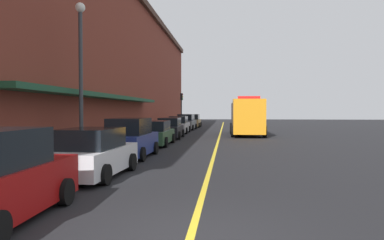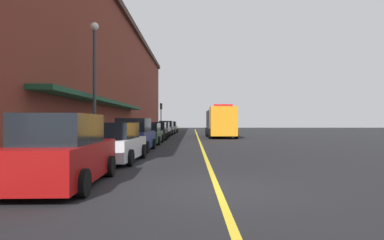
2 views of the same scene
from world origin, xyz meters
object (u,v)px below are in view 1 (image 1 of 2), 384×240
Objects in this scene: parked_car_7 at (193,121)px; parking_meter_3 at (146,126)px; parked_car_3 at (155,134)px; parking_meter_0 at (175,120)px; parking_meter_1 at (175,120)px; street_lamp_left at (81,63)px; parked_car_1 at (92,154)px; parked_car_5 at (179,125)px; parked_car_2 at (130,139)px; parked_car_4 at (170,129)px; parked_car_6 at (186,122)px; traffic_light_near at (181,103)px; utility_truck at (246,117)px; parking_meter_2 at (173,121)px.

parked_car_7 reaches higher than parking_meter_3.
parking_meter_0 is (-1.36, 17.83, 0.32)m from parked_car_3.
parking_meter_1 is 0.19× the size of street_lamp_left.
parked_car_5 reaches higher than parked_car_1.
parked_car_2 reaches higher than parked_car_4.
parked_car_2 is 0.92× the size of parked_car_4.
parked_car_7 is (0.11, 6.21, -0.03)m from parked_car_6.
parked_car_6 reaches higher than parking_meter_3.
parked_car_4 is (0.04, 11.61, -0.09)m from parked_car_2.
parking_meter_0 is at bearing 5.00° from parked_car_1.
traffic_light_near is at bearing 89.83° from parking_meter_3.
parked_car_1 is 3.23× the size of parking_meter_1.
parked_car_1 is 1.00× the size of traffic_light_near.
parked_car_1 is at bearing -87.67° from traffic_light_near.
parked_car_6 is (-0.11, 28.76, 0.06)m from parked_car_1.
parked_car_6 is 3.45× the size of parking_meter_0.
parking_meter_0 is at bearing 4.77° from parked_car_2.
parked_car_1 is 0.50× the size of utility_truck.
parked_car_6 is at bearing 1.06° from parking_meter_0.
parked_car_7 is 0.53× the size of utility_truck.
parked_car_2 is 22.64m from parking_meter_2.
parked_car_5 is at bearing 0.25° from parked_car_4.
parking_meter_0 is (-1.36, -0.03, 0.23)m from parked_car_6.
parked_car_1 is 29.42m from parking_meter_1.
parked_car_6 is 3.45× the size of parking_meter_3.
parked_car_6 reaches higher than parked_car_4.
parked_car_5 is at bearing -74.64° from parking_meter_2.
parked_car_1 is 0.96× the size of parked_car_5.
parked_car_4 is 0.66× the size of street_lamp_left.
parking_meter_0 and parking_meter_2 have the same top height.
parked_car_7 is 5.78m from parking_meter_1.
parked_car_3 is (-0.05, 5.98, -0.12)m from parked_car_2.
traffic_light_near is at bearing 5.83° from parked_car_5.
traffic_light_near is (-1.40, 34.53, 2.38)m from parked_car_1.
parked_car_6 is 6.21m from parked_car_7.
parked_car_1 is at bearing -62.60° from street_lamp_left.
parked_car_7 is at bearing -0.96° from parked_car_5.
parked_car_3 is 3.63× the size of parking_meter_3.
parked_car_4 is 2.78m from parking_meter_3.
parked_car_7 is at bearing 85.95° from parking_meter_3.
parked_car_2 is 24.51m from parking_meter_1.
parked_car_4 is 3.46× the size of parking_meter_2.
parking_meter_3 is (-1.36, -14.57, 0.23)m from parked_car_6.
parked_car_2 is 5.98m from parked_car_3.
parked_car_3 is at bearing 74.15° from street_lamp_left.
parked_car_7 is 6.41m from parking_meter_0.
parking_meter_3 is (0.00, -14.55, 0.00)m from parking_meter_0.
parked_car_3 is 1.05× the size of parked_car_6.
parked_car_1 is 0.62× the size of street_lamp_left.
street_lamp_left reaches higher than parking_meter_2.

